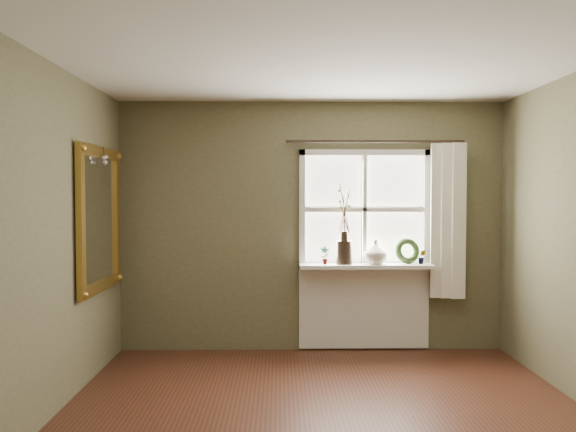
% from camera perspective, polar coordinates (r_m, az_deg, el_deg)
% --- Properties ---
extents(ceiling, '(4.50, 4.50, 0.00)m').
position_cam_1_polar(ceiling, '(3.75, 4.50, 17.16)').
color(ceiling, silver).
rests_on(ceiling, ground).
extents(wall_back, '(4.00, 0.10, 2.60)m').
position_cam_1_polar(wall_back, '(5.92, 2.38, -1.04)').
color(wall_back, brown).
rests_on(wall_back, ground).
extents(wall_left, '(0.10, 4.50, 2.60)m').
position_cam_1_polar(wall_left, '(4.00, -26.25, -2.79)').
color(wall_left, brown).
rests_on(wall_left, ground).
extents(wall_front, '(4.00, 0.10, 2.60)m').
position_cam_1_polar(wall_front, '(1.39, 13.44, -11.65)').
color(wall_front, brown).
rests_on(wall_front, ground).
extents(window_frame, '(1.36, 0.06, 1.24)m').
position_cam_1_polar(window_frame, '(5.90, 7.76, 0.68)').
color(window_frame, silver).
rests_on(window_frame, wall_back).
extents(window_sill, '(1.36, 0.26, 0.04)m').
position_cam_1_polar(window_sill, '(5.84, 7.89, -5.05)').
color(window_sill, silver).
rests_on(window_sill, wall_back).
extents(window_apron, '(1.36, 0.04, 0.88)m').
position_cam_1_polar(window_apron, '(6.02, 7.71, -9.08)').
color(window_apron, silver).
rests_on(window_apron, ground).
extents(dark_jug, '(0.18, 0.18, 0.24)m').
position_cam_1_polar(dark_jug, '(5.79, 5.72, -3.71)').
color(dark_jug, black).
rests_on(dark_jug, window_sill).
extents(cream_vase, '(0.26, 0.26, 0.25)m').
position_cam_1_polar(cream_vase, '(5.84, 8.88, -3.64)').
color(cream_vase, beige).
rests_on(cream_vase, window_sill).
extents(wreath, '(0.29, 0.18, 0.28)m').
position_cam_1_polar(wreath, '(5.94, 12.02, -3.77)').
color(wreath, '#2A411D').
rests_on(wreath, window_sill).
extents(potted_plant_left, '(0.10, 0.07, 0.18)m').
position_cam_1_polar(potted_plant_left, '(5.78, 3.74, -3.99)').
color(potted_plant_left, '#2A411D').
rests_on(potted_plant_left, window_sill).
extents(potted_plant_right, '(0.10, 0.08, 0.15)m').
position_cam_1_polar(potted_plant_right, '(5.94, 13.45, -4.06)').
color(potted_plant_right, '#2A411D').
rests_on(potted_plant_right, window_sill).
extents(curtain, '(0.36, 0.12, 1.59)m').
position_cam_1_polar(curtain, '(5.99, 15.86, -0.46)').
color(curtain, white).
rests_on(curtain, wall_back).
extents(curtain_rod, '(1.84, 0.03, 0.03)m').
position_cam_1_polar(curtain_rod, '(5.88, 8.85, 7.49)').
color(curtain_rod, black).
rests_on(curtain_rod, wall_back).
extents(gilt_mirror, '(0.10, 1.09, 1.30)m').
position_cam_1_polar(gilt_mirror, '(5.35, -18.58, -0.27)').
color(gilt_mirror, white).
rests_on(gilt_mirror, wall_left).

